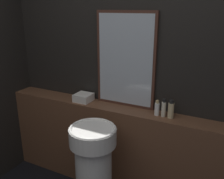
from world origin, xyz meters
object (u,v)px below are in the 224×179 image
at_px(pedestal_sink, 94,171).
at_px(towel_stack, 83,98).
at_px(mirror, 125,60).
at_px(conditioner_bottle, 164,108).
at_px(lotion_bottle, 171,110).
at_px(shampoo_bottle, 157,108).

xyz_separation_m(pedestal_sink, towel_stack, (-0.38, 0.45, 0.44)).
height_order(mirror, conditioner_bottle, mirror).
height_order(towel_stack, lotion_bottle, lotion_bottle).
xyz_separation_m(towel_stack, lotion_bottle, (0.88, 0.00, 0.04)).
xyz_separation_m(mirror, towel_stack, (-0.41, -0.09, -0.40)).
bearing_deg(pedestal_sink, towel_stack, 129.86).
xyz_separation_m(pedestal_sink, lotion_bottle, (0.50, 0.45, 0.48)).
height_order(pedestal_sink, conditioner_bottle, conditioner_bottle).
bearing_deg(shampoo_bottle, mirror, 164.90).
bearing_deg(lotion_bottle, shampoo_bottle, 180.00).
distance_m(towel_stack, conditioner_bottle, 0.82).
relative_size(shampoo_bottle, conditioner_bottle, 0.86).
distance_m(mirror, shampoo_bottle, 0.52).
relative_size(towel_stack, shampoo_bottle, 1.18).
height_order(conditioner_bottle, lotion_bottle, lotion_bottle).
xyz_separation_m(pedestal_sink, mirror, (0.03, 0.55, 0.84)).
distance_m(conditioner_bottle, lotion_bottle, 0.06).
bearing_deg(mirror, lotion_bottle, -11.31).
distance_m(mirror, conditioner_bottle, 0.55).
xyz_separation_m(pedestal_sink, conditioner_bottle, (0.44, 0.45, 0.48)).
height_order(mirror, towel_stack, mirror).
distance_m(mirror, lotion_bottle, 0.60).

